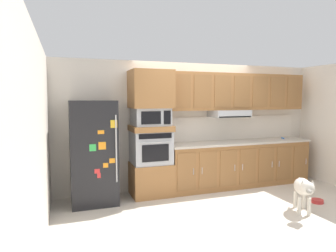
{
  "coord_description": "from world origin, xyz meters",
  "views": [
    {
      "loc": [
        -2.49,
        -4.45,
        1.79
      ],
      "look_at": [
        -0.87,
        0.15,
        1.34
      ],
      "focal_mm": 31.72,
      "sensor_mm": 36.0,
      "label": 1
    }
  ],
  "objects_px": {
    "built_in_oven": "(151,147)",
    "microwave": "(151,117)",
    "screwdriver": "(283,138)",
    "dog": "(304,188)",
    "refrigerator": "(93,152)",
    "dog_food_bowl": "(317,201)"
  },
  "relations": [
    {
      "from": "microwave",
      "to": "refrigerator",
      "type": "bearing_deg",
      "value": -176.28
    },
    {
      "from": "refrigerator",
      "to": "screwdriver",
      "type": "relative_size",
      "value": 11.62
    },
    {
      "from": "built_in_oven",
      "to": "microwave",
      "type": "height_order",
      "value": "microwave"
    },
    {
      "from": "screwdriver",
      "to": "refrigerator",
      "type": "bearing_deg",
      "value": -179.05
    },
    {
      "from": "built_in_oven",
      "to": "dog",
      "type": "distance_m",
      "value": 2.64
    },
    {
      "from": "refrigerator",
      "to": "built_in_oven",
      "type": "distance_m",
      "value": 1.04
    },
    {
      "from": "screwdriver",
      "to": "dog",
      "type": "bearing_deg",
      "value": -121.25
    },
    {
      "from": "refrigerator",
      "to": "dog_food_bowl",
      "type": "relative_size",
      "value": 8.8
    },
    {
      "from": "screwdriver",
      "to": "dog_food_bowl",
      "type": "xyz_separation_m",
      "value": [
        -0.41,
        -1.37,
        -0.9
      ]
    },
    {
      "from": "refrigerator",
      "to": "built_in_oven",
      "type": "bearing_deg",
      "value": 3.72
    },
    {
      "from": "built_in_oven",
      "to": "dog",
      "type": "bearing_deg",
      "value": -39.56
    },
    {
      "from": "refrigerator",
      "to": "built_in_oven",
      "type": "height_order",
      "value": "refrigerator"
    },
    {
      "from": "refrigerator",
      "to": "screwdriver",
      "type": "bearing_deg",
      "value": 0.95
    },
    {
      "from": "refrigerator",
      "to": "screwdriver",
      "type": "distance_m",
      "value": 4.04
    },
    {
      "from": "dog_food_bowl",
      "to": "refrigerator",
      "type": "bearing_deg",
      "value": 160.23
    },
    {
      "from": "built_in_oven",
      "to": "dog",
      "type": "relative_size",
      "value": 0.94
    },
    {
      "from": "screwdriver",
      "to": "dog",
      "type": "height_order",
      "value": "screwdriver"
    },
    {
      "from": "dog",
      "to": "screwdriver",
      "type": "bearing_deg",
      "value": -178.96
    },
    {
      "from": "dog",
      "to": "refrigerator",
      "type": "bearing_deg",
      "value": -85.22
    },
    {
      "from": "microwave",
      "to": "screwdriver",
      "type": "height_order",
      "value": "microwave"
    },
    {
      "from": "refrigerator",
      "to": "built_in_oven",
      "type": "xyz_separation_m",
      "value": [
        1.04,
        0.07,
        0.02
      ]
    },
    {
      "from": "built_in_oven",
      "to": "microwave",
      "type": "xyz_separation_m",
      "value": [
        0.0,
        -0.0,
        0.56
      ]
    }
  ]
}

